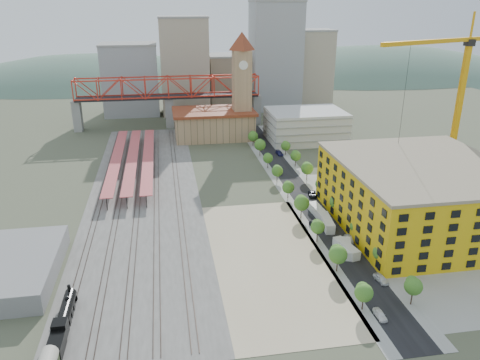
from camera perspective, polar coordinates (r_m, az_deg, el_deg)
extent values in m
plane|color=#474C38|center=(147.48, 2.41, -3.27)|extent=(400.00, 400.00, 0.00)
cube|color=#605E59|center=(160.97, -11.55, -1.54)|extent=(36.00, 165.00, 0.06)
cube|color=tan|center=(119.37, 3.63, -9.53)|extent=(28.00, 67.00, 0.06)
cube|color=black|center=(164.55, 6.80, -0.74)|extent=(12.00, 170.00, 0.06)
cube|color=gray|center=(163.16, 4.94, -0.87)|extent=(3.00, 170.00, 0.04)
cube|color=gray|center=(166.11, 8.62, -0.62)|extent=(3.00, 170.00, 0.04)
cube|color=gray|center=(146.50, 21.66, -5.01)|extent=(50.00, 90.00, 0.06)
cube|color=#382B23|center=(162.30, -16.74, -1.80)|extent=(0.12, 160.00, 0.18)
cube|color=#382B23|center=(162.10, -16.24, -1.77)|extent=(0.12, 160.00, 0.18)
cube|color=#382B23|center=(161.58, -14.64, -1.68)|extent=(0.12, 160.00, 0.18)
cube|color=#382B23|center=(161.44, -14.13, -1.65)|extent=(0.12, 160.00, 0.18)
cube|color=#382B23|center=(161.08, -12.52, -1.56)|extent=(0.12, 160.00, 0.18)
cube|color=#382B23|center=(160.99, -12.01, -1.53)|extent=(0.12, 160.00, 0.18)
cube|color=#382B23|center=(160.80, -10.39, -1.43)|extent=(0.12, 160.00, 0.18)
cube|color=#382B23|center=(160.77, -9.87, -1.40)|extent=(0.12, 160.00, 0.18)
cube|color=#382B23|center=(160.76, -7.89, -1.29)|extent=(0.12, 160.00, 0.18)
cube|color=#382B23|center=(160.79, -7.38, -1.25)|extent=(0.12, 160.00, 0.18)
cube|color=#B44546|center=(186.23, -14.83, 2.60)|extent=(4.00, 80.00, 0.25)
cylinder|color=black|center=(186.85, -14.77, 2.02)|extent=(0.24, 0.24, 4.00)
cube|color=#B44546|center=(185.73, -12.99, 2.72)|extent=(4.00, 80.00, 0.25)
cylinder|color=black|center=(186.35, -12.94, 2.14)|extent=(0.24, 0.24, 4.00)
cube|color=#B44546|center=(185.41, -11.14, 2.83)|extent=(4.00, 80.00, 0.25)
cylinder|color=black|center=(186.03, -11.10, 2.25)|extent=(0.24, 0.24, 4.00)
cube|color=tan|center=(221.54, -3.21, 6.72)|extent=(36.00, 22.00, 12.00)
cube|color=maroon|center=(220.02, -3.24, 8.36)|extent=(38.00, 24.00, 1.20)
cube|color=tan|center=(218.33, 0.23, 10.30)|extent=(8.00, 8.00, 40.00)
pyramid|color=maroon|center=(214.89, 0.24, 17.66)|extent=(12.00, 12.00, 8.00)
cylinder|color=white|center=(212.16, 0.42, 13.81)|extent=(4.00, 0.30, 4.00)
cube|color=silver|center=(218.13, 7.99, 6.59)|extent=(34.00, 26.00, 14.00)
cube|color=gray|center=(245.88, -19.20, 7.38)|extent=(4.00, 6.00, 15.00)
cube|color=gray|center=(247.09, 2.01, 8.60)|extent=(4.00, 6.00, 15.00)
cube|color=gray|center=(242.34, -8.59, 8.13)|extent=(4.00, 6.00, 15.00)
cube|color=black|center=(240.72, -8.69, 9.98)|extent=(90.00, 9.00, 1.00)
cube|color=gold|center=(141.50, 21.10, -1.86)|extent=(44.00, 50.00, 18.00)
cube|color=gray|center=(138.35, 21.60, 1.73)|extent=(44.60, 50.60, 0.80)
cube|color=gray|center=(122.83, -26.46, -9.66)|extent=(22.00, 32.00, 5.00)
cube|color=#9EA0A3|center=(275.11, -13.17, 11.79)|extent=(30.00, 25.00, 38.00)
cube|color=#B2A58C|center=(269.00, -6.79, 13.49)|extent=(26.00, 22.00, 52.00)
cube|color=gray|center=(287.93, -1.38, 11.90)|extent=(24.00, 24.00, 30.00)
cube|color=#9EA0A3|center=(281.08, 4.33, 14.71)|extent=(28.00, 22.00, 60.00)
cube|color=#B2A58C|center=(293.35, 8.73, 13.22)|extent=(22.00, 20.00, 44.00)
cube|color=brown|center=(296.46, -4.39, 11.72)|extent=(20.00, 20.00, 26.00)
ellipsoid|color=#4C6B59|center=(415.25, -16.19, 2.12)|extent=(396.00, 216.00, 180.00)
ellipsoid|color=#4C6B59|center=(425.65, 0.36, 0.01)|extent=(484.00, 264.00, 220.00)
ellipsoid|color=#4C6B59|center=(453.58, 15.50, 3.51)|extent=(418.00, 228.00, 190.00)
cylinder|color=black|center=(104.18, -20.44, -14.54)|extent=(2.41, 11.57, 2.41)
cube|color=black|center=(99.11, -21.08, -16.53)|extent=(2.70, 2.89, 3.08)
cylinder|color=black|center=(107.15, -20.12, -12.31)|extent=(0.67, 0.67, 1.54)
sphere|color=black|center=(105.04, -20.35, -13.38)|extent=(0.96, 0.96, 0.96)
cone|color=black|center=(110.28, -19.76, -13.21)|extent=(2.51, 1.54, 2.51)
cube|color=black|center=(96.12, -21.52, -18.36)|extent=(2.70, 5.78, 2.70)
cube|color=orange|center=(175.62, 24.92, 6.88)|extent=(1.67, 1.67, 47.06)
cube|color=black|center=(172.11, 26.20, 14.80)|extent=(2.61, 2.61, 2.09)
cube|color=orange|center=(155.89, 22.06, 15.35)|extent=(37.39, 15.84, 1.25)
cube|color=orange|center=(171.81, 26.48, 16.52)|extent=(0.52, 0.52, 8.37)
cube|color=silver|center=(124.13, 12.80, -8.16)|extent=(5.14, 9.02, 2.40)
cube|color=silver|center=(124.04, 12.82, -8.15)|extent=(4.23, 9.55, 2.53)
cube|color=silver|center=(136.28, 10.51, -5.14)|extent=(3.65, 10.13, 2.71)
cube|color=silver|center=(142.77, 9.50, -3.82)|extent=(3.22, 9.93, 2.68)
imported|color=white|center=(103.27, 16.71, -15.46)|extent=(1.76, 4.30, 1.46)
imported|color=#AAABAF|center=(122.15, 11.72, -8.87)|extent=(1.96, 4.10, 1.30)
imported|color=black|center=(135.39, 9.33, -5.51)|extent=(3.39, 5.96, 1.57)
imported|color=navy|center=(175.54, 4.68, 1.01)|extent=(2.44, 5.40, 1.53)
imported|color=silver|center=(114.61, 16.83, -11.48)|extent=(2.51, 4.73, 1.53)
imported|color=#AFB0B5|center=(129.92, 13.12, -7.03)|extent=(2.03, 4.56, 1.46)
imported|color=black|center=(156.64, 8.83, -1.72)|extent=(3.28, 5.58, 1.46)
imported|color=navy|center=(197.24, 4.83, 3.28)|extent=(2.66, 5.57, 1.57)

